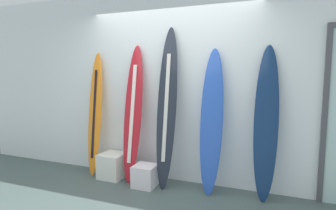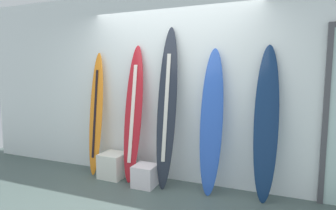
{
  "view_description": "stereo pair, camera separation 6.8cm",
  "coord_description": "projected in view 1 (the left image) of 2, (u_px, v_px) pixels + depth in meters",
  "views": [
    {
      "loc": [
        1.39,
        -2.54,
        1.58
      ],
      "look_at": [
        0.05,
        0.95,
        1.15
      ],
      "focal_mm": 29.39,
      "sensor_mm": 36.0,
      "label": 1
    },
    {
      "loc": [
        1.46,
        -2.51,
        1.58
      ],
      "look_at": [
        0.05,
        0.95,
        1.15
      ],
      "focal_mm": 29.39,
      "sensor_mm": 36.0,
      "label": 2
    }
  ],
  "objects": [
    {
      "name": "wall_back",
      "position": [
        173.0,
        86.0,
        4.08
      ],
      "size": [
        7.2,
        0.2,
        2.8
      ],
      "primitive_type": "cube",
      "color": "white",
      "rests_on": "ground"
    },
    {
      "name": "surfboard_sunset",
      "position": [
        95.0,
        114.0,
        4.28
      ],
      "size": [
        0.24,
        0.32,
        1.91
      ],
      "color": "orange",
      "rests_on": "ground"
    },
    {
      "name": "surfboard_crimson",
      "position": [
        133.0,
        114.0,
        4.02
      ],
      "size": [
        0.28,
        0.39,
        2.0
      ],
      "color": "red",
      "rests_on": "ground"
    },
    {
      "name": "surfboard_charcoal",
      "position": [
        167.0,
        107.0,
        3.8
      ],
      "size": [
        0.28,
        0.43,
        2.23
      ],
      "color": "#202631",
      "rests_on": "ground"
    },
    {
      "name": "surfboard_cobalt",
      "position": [
        212.0,
        121.0,
        3.6
      ],
      "size": [
        0.3,
        0.36,
        1.92
      ],
      "color": "blue",
      "rests_on": "ground"
    },
    {
      "name": "surfboard_navy",
      "position": [
        266.0,
        123.0,
        3.39
      ],
      "size": [
        0.29,
        0.33,
        1.94
      ],
      "color": "navy",
      "rests_on": "ground"
    },
    {
      "name": "display_block_left",
      "position": [
        145.0,
        176.0,
        3.86
      ],
      "size": [
        0.31,
        0.31,
        0.3
      ],
      "color": "silver",
      "rests_on": "ground"
    },
    {
      "name": "display_block_center",
      "position": [
        113.0,
        166.0,
        4.19
      ],
      "size": [
        0.38,
        0.38,
        0.37
      ],
      "color": "silver",
      "rests_on": "ground"
    }
  ]
}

